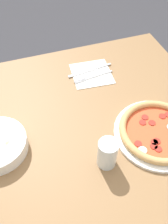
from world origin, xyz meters
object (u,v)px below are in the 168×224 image
fork (94,77)px  pizza (158,131)px  knife (92,70)px  glass (108,153)px

fork → pizza: bearing=100.9°
knife → fork: bearing=75.2°
knife → pizza: bearing=98.0°
pizza → knife: (0.42, 0.11, -0.01)m
fork → knife: (0.05, -0.01, -0.00)m
pizza → glass: (-0.05, 0.22, 0.04)m
pizza → glass: 0.23m
fork → knife: 0.05m
fork → knife: same height
glass → fork: bearing=-14.2°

